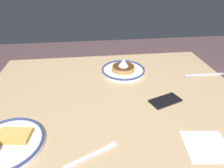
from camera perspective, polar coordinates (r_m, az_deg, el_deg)
The scene contains 7 objects.
dining_table at distance 1.01m, azimuth 0.41°, elevation -7.93°, with size 1.27×0.96×0.74m.
plate_near_main at distance 1.14m, azimuth 3.33°, elevation 4.33°, with size 0.25×0.25×0.08m.
plate_center_pancakes at distance 0.79m, azimuth -28.65°, elevation -15.09°, with size 0.25×0.25×0.05m.
cell_phone at distance 0.93m, azimuth 15.40°, elevation -4.73°, with size 0.14×0.07×0.01m, color black.
paper_napkin at distance 0.78m, azimuth 25.94°, elevation -16.09°, with size 0.15×0.14×0.00m, color white.
fork_near at distance 0.68m, azimuth -5.89°, elevation -20.05°, with size 0.19×0.10×0.01m.
butter_knife at distance 1.23m, azimuth 25.40°, elevation 2.48°, with size 0.23×0.02×0.01m.
Camera 1 is at (0.10, 0.78, 1.28)m, focal length 31.13 mm.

